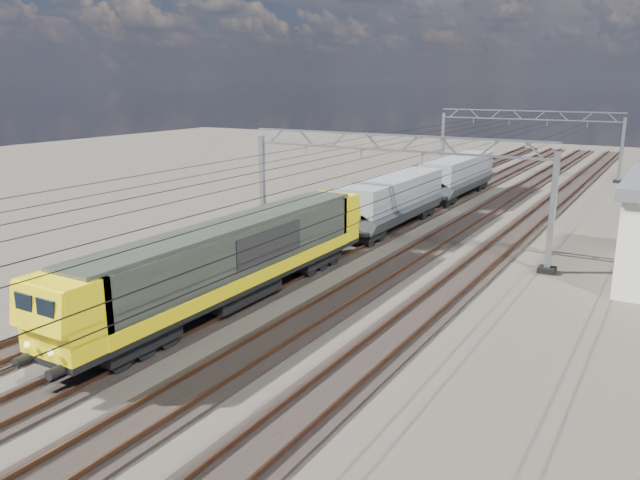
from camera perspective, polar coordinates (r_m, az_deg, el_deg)
The scene contains 11 objects.
ground at distance 35.54m, azimuth 3.56°, elevation -2.31°, with size 160.00×160.00×0.00m, color #28231E.
track_outer_west at distance 38.50m, azimuth -4.41°, elevation -0.91°, with size 2.60×140.00×0.30m.
track_loco at distance 36.43m, azimuth 0.76°, elevation -1.75°, with size 2.60×140.00×0.30m.
track_inner_east at distance 34.70m, azimuth 6.51°, elevation -2.67°, with size 2.60×140.00×0.30m.
track_outer_east at distance 33.37m, azimuth 12.80°, elevation -3.64°, with size 2.60×140.00×0.30m.
catenary_gantry_mid at distance 38.18m, azimuth 6.40°, elevation 4.81°, with size 19.90×0.90×7.11m.
catenary_gantry_far at distance 72.32m, azimuth 18.36°, elevation 8.65°, with size 19.90×0.90×7.11m.
overhead_wires at distance 41.59m, azimuth 8.76°, elevation 8.08°, with size 12.03×140.00×0.53m.
locomotive at distance 28.85m, azimuth -7.88°, elevation -1.57°, with size 2.76×21.10×3.62m.
hopper_wagon_lead at distance 43.74m, azimuth 6.63°, elevation 3.79°, with size 3.38×13.00×3.25m.
hopper_wagon_mid at distance 56.86m, azimuth 12.51°, elevation 5.98°, with size 3.38×13.00×3.25m.
Camera 1 is at (15.36, -30.40, 10.16)m, focal length 35.00 mm.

